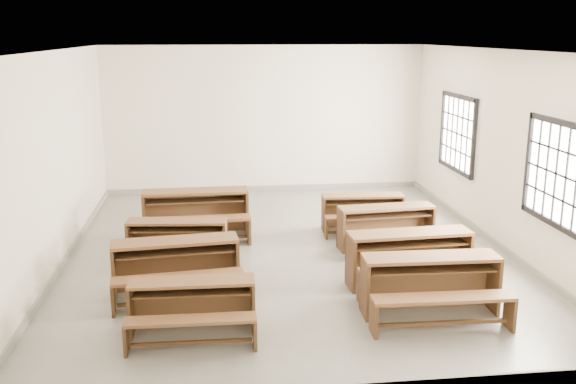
{
  "coord_description": "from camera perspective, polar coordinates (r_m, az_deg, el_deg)",
  "views": [
    {
      "loc": [
        -1.18,
        -9.78,
        3.45
      ],
      "look_at": [
        0.0,
        0.0,
        1.0
      ],
      "focal_mm": 40.0,
      "sensor_mm": 36.0,
      "label": 1
    }
  ],
  "objects": [
    {
      "name": "desk_set_6",
      "position": [
        10.6,
        8.79,
        -2.86
      ],
      "size": [
        1.63,
        0.94,
        0.71
      ],
      "rotation": [
        0.0,
        0.0,
        0.08
      ],
      "color": "brown",
      "rests_on": "ground"
    },
    {
      "name": "desk_set_1",
      "position": [
        8.79,
        -9.91,
        -6.27
      ],
      "size": [
        1.76,
        1.04,
        0.76
      ],
      "rotation": [
        0.0,
        0.0,
        0.1
      ],
      "color": "brown",
      "rests_on": "ground"
    },
    {
      "name": "desk_set_3",
      "position": [
        11.2,
        -8.19,
        -1.59
      ],
      "size": [
        1.83,
        0.98,
        0.81
      ],
      "rotation": [
        0.0,
        0.0,
        0.02
      ],
      "color": "brown",
      "rests_on": "ground"
    },
    {
      "name": "desk_set_4",
      "position": [
        8.25,
        12.63,
        -7.76
      ],
      "size": [
        1.72,
        0.93,
        0.77
      ],
      "rotation": [
        0.0,
        0.0,
        -0.03
      ],
      "color": "brown",
      "rests_on": "ground"
    },
    {
      "name": "desk_set_5",
      "position": [
        9.1,
        10.83,
        -5.54
      ],
      "size": [
        1.77,
        0.99,
        0.78
      ],
      "rotation": [
        0.0,
        0.0,
        0.06
      ],
      "color": "brown",
      "rests_on": "ground"
    },
    {
      "name": "desk_set_0",
      "position": [
        7.67,
        -8.51,
        -9.79
      ],
      "size": [
        1.48,
        0.79,
        0.66
      ],
      "rotation": [
        0.0,
        0.0,
        -0.02
      ],
      "color": "brown",
      "rests_on": "ground"
    },
    {
      "name": "desk_set_7",
      "position": [
        11.52,
        6.67,
        -1.59
      ],
      "size": [
        1.49,
        0.83,
        0.65
      ],
      "rotation": [
        0.0,
        0.0,
        -0.06
      ],
      "color": "brown",
      "rests_on": "ground"
    },
    {
      "name": "room",
      "position": [
        9.95,
        0.52,
        6.42
      ],
      "size": [
        8.5,
        8.5,
        3.2
      ],
      "color": "gray",
      "rests_on": "ground"
    },
    {
      "name": "desk_set_2",
      "position": [
        9.96,
        -9.86,
        -4.11
      ],
      "size": [
        1.58,
        0.93,
        0.68
      ],
      "rotation": [
        0.0,
        0.0,
        -0.1
      ],
      "color": "brown",
      "rests_on": "ground"
    }
  ]
}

